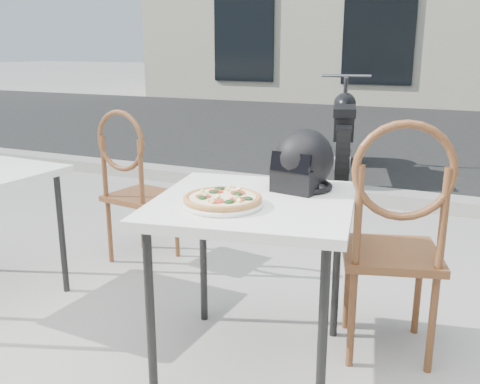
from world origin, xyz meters
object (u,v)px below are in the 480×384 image
at_px(cafe_chair_side, 133,179).
at_px(helmet, 303,163).
at_px(cafe_table_main, 253,215).
at_px(motorcycle, 343,134).
at_px(pizza, 223,198).
at_px(plate, 223,204).
at_px(cafe_chair_main, 395,230).

bearing_deg(cafe_chair_side, helmet, 165.84).
bearing_deg(cafe_table_main, motorcycle, 98.11).
bearing_deg(pizza, cafe_chair_side, 140.15).
height_order(plate, cafe_chair_side, cafe_chair_side).
relative_size(plate, motorcycle, 0.16).
bearing_deg(pizza, motorcycle, 96.79).
height_order(helmet, motorcycle, motorcycle).
height_order(cafe_table_main, cafe_chair_side, cafe_chair_side).
relative_size(cafe_table_main, cafe_chair_side, 0.93).
relative_size(cafe_chair_main, motorcycle, 0.52).
bearing_deg(plate, cafe_chair_side, 140.14).
relative_size(cafe_table_main, motorcycle, 0.44).
relative_size(cafe_chair_side, motorcycle, 0.48).
height_order(helmet, cafe_chair_main, cafe_chair_main).
bearing_deg(cafe_table_main, pizza, -115.83).
height_order(plate, cafe_chair_main, cafe_chair_main).
xyz_separation_m(cafe_table_main, helmet, (0.13, 0.23, 0.18)).
distance_m(plate, helmet, 0.43).
bearing_deg(cafe_chair_side, cafe_chair_main, 172.58).
bearing_deg(cafe_chair_side, pizza, 147.96).
xyz_separation_m(plate, pizza, (0.00, 0.00, 0.02)).
distance_m(plate, pizza, 0.02).
height_order(pizza, motorcycle, motorcycle).
distance_m(pizza, helmet, 0.43).
distance_m(pizza, cafe_chair_main, 0.75).
bearing_deg(plate, motorcycle, 96.79).
bearing_deg(pizza, helmet, 62.48).
bearing_deg(cafe_chair_main, helmet, -8.37).
distance_m(plate, cafe_chair_side, 1.38).
bearing_deg(cafe_chair_main, pizza, 19.67).
xyz_separation_m(plate, motorcycle, (-0.45, 3.75, -0.30)).
relative_size(plate, cafe_chair_side, 0.35).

